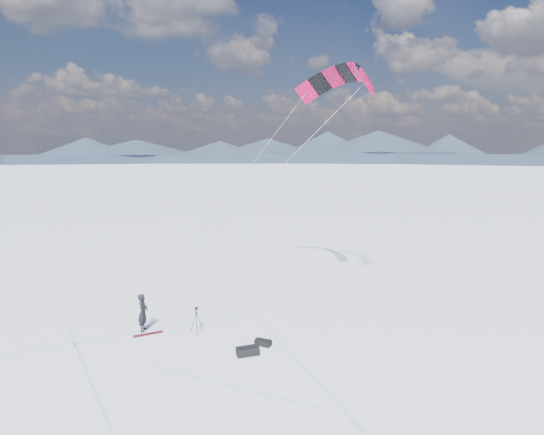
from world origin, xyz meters
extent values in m
plane|color=white|center=(0.00, 0.00, 0.00)|extent=(1800.00, 1800.00, 0.00)
cube|color=#18212F|center=(209.56, 241.84, 2.97)|extent=(142.83, 132.24, 5.94)
cone|color=#18212F|center=(209.56, 241.84, 5.94)|extent=(90.28, 90.28, 8.00)
cube|color=#18212F|center=(132.93, 291.08, 2.97)|extent=(155.14, 103.25, 5.94)
cone|color=#18212F|center=(132.93, 291.08, 5.94)|extent=(84.80, 84.80, 8.00)
cube|color=#18212F|center=(45.54, 316.74, 2.97)|extent=(154.88, 65.89, 5.94)
cone|color=#18212F|center=(45.54, 316.74, 5.94)|extent=(72.46, 72.46, 8.00)
cube|color=#18212F|center=(-45.54, 316.74, 2.97)|extent=(154.88, 65.89, 5.94)
cone|color=#18212F|center=(-45.54, 316.74, 5.94)|extent=(72.46, 72.46, 8.00)
cube|color=#A7B9D8|center=(-5.00, -4.00, 0.00)|extent=(6.00, 0.12, 0.01)
cube|color=#A7B9D8|center=(-3.30, -1.70, 0.00)|extent=(3.52, 7.29, 0.01)
cube|color=#A7B9D8|center=(-1.60, 0.60, 0.00)|extent=(6.45, 7.79, 0.01)
cube|color=#A7B9D8|center=(0.10, 2.90, 0.00)|extent=(11.66, 3.07, 0.01)
imported|color=black|center=(-2.50, 2.14, 0.00)|extent=(0.57, 0.76, 1.89)
cube|color=maroon|center=(-2.25, 1.64, 0.02)|extent=(1.44, 0.66, 0.04)
cylinder|color=black|center=(0.23, 1.48, 0.55)|extent=(0.34, 0.21, 1.11)
cylinder|color=black|center=(-0.07, 1.48, 0.55)|extent=(0.34, 0.21, 1.11)
cylinder|color=black|center=(0.08, 1.22, 0.55)|extent=(0.03, 0.37, 1.11)
cylinder|color=black|center=(0.08, 1.39, 0.94)|extent=(0.03, 0.03, 0.34)
cube|color=black|center=(0.08, 1.39, 1.16)|extent=(0.09, 0.09, 0.05)
cube|color=black|center=(0.08, 1.39, 1.25)|extent=(0.15, 0.14, 0.10)
cylinder|color=black|center=(0.08, 1.48, 1.25)|extent=(0.07, 0.10, 0.07)
cube|color=black|center=(2.19, -1.49, 0.18)|extent=(1.03, 0.59, 0.37)
cylinder|color=black|center=(2.19, -1.49, 0.39)|extent=(0.93, 0.22, 0.09)
cube|color=black|center=(3.02, -0.65, 0.14)|extent=(0.81, 0.72, 0.28)
cylinder|color=black|center=(3.02, -0.65, 0.30)|extent=(0.62, 0.47, 0.08)
cube|color=#AD0639|center=(9.33, 3.49, 12.47)|extent=(1.22, 1.16, 1.51)
cube|color=black|center=(9.52, 4.37, 12.94)|extent=(1.00, 1.26, 1.36)
cube|color=#AD0639|center=(9.49, 5.37, 13.24)|extent=(1.06, 1.28, 1.19)
cube|color=black|center=(9.23, 6.40, 13.34)|extent=(1.26, 1.27, 1.00)
cube|color=#AD0639|center=(8.77, 7.35, 13.24)|extent=(1.42, 1.19, 1.19)
cube|color=black|center=(8.16, 8.14, 12.94)|extent=(1.54, 1.04, 1.36)
cube|color=#AD0639|center=(7.45, 8.69, 12.47)|extent=(1.60, 0.81, 1.51)
cylinder|color=gray|center=(3.42, 2.81, 6.84)|extent=(11.85, 1.37, 11.29)
cylinder|color=gray|center=(2.48, 5.41, 6.84)|extent=(9.96, 6.58, 11.29)
cylinder|color=black|center=(-2.50, 2.14, 1.20)|extent=(0.53, 0.22, 0.03)
camera|label=1|loc=(-0.24, -20.04, 8.82)|focal=30.00mm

